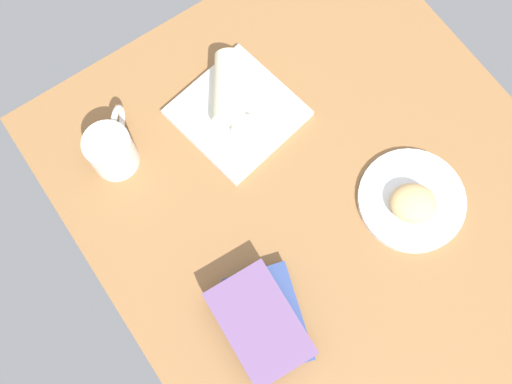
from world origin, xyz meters
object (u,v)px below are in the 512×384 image
(scone_pastry, at_px, (413,203))
(square_plate, at_px, (237,113))
(round_plate, at_px, (412,200))
(coffee_mug, at_px, (112,150))
(sauce_cup, at_px, (247,130))
(book_stack, at_px, (264,322))
(breakfast_wrap, at_px, (229,88))

(scone_pastry, bearing_deg, square_plate, 24.52)
(round_plate, xyz_separation_m, coffee_mug, (0.41, 0.43, 0.04))
(sauce_cup, height_order, coffee_mug, coffee_mug)
(sauce_cup, xyz_separation_m, book_stack, (-0.33, 0.19, 0.01))
(scone_pastry, height_order, sauce_cup, scone_pastry)
(square_plate, distance_m, sauce_cup, 0.05)
(round_plate, height_order, book_stack, book_stack)
(scone_pastry, xyz_separation_m, square_plate, (0.36, 0.16, -0.03))
(round_plate, distance_m, book_stack, 0.38)
(breakfast_wrap, relative_size, book_stack, 0.68)
(round_plate, xyz_separation_m, book_stack, (-0.03, 0.37, 0.03))
(sauce_cup, xyz_separation_m, coffee_mug, (0.11, 0.24, 0.02))
(scone_pastry, relative_size, square_plate, 0.40)
(sauce_cup, height_order, breakfast_wrap, breakfast_wrap)
(round_plate, bearing_deg, sauce_cup, 31.98)
(scone_pastry, distance_m, sauce_cup, 0.35)
(sauce_cup, relative_size, book_stack, 0.28)
(square_plate, relative_size, coffee_mug, 1.82)
(square_plate, bearing_deg, round_plate, -153.09)
(round_plate, relative_size, square_plate, 0.96)
(round_plate, bearing_deg, book_stack, 94.42)
(scone_pastry, xyz_separation_m, breakfast_wrap, (0.40, 0.16, 0.01))
(scone_pastry, bearing_deg, coffee_mug, 45.13)
(scone_pastry, height_order, breakfast_wrap, breakfast_wrap)
(book_stack, height_order, coffee_mug, coffee_mug)
(square_plate, distance_m, breakfast_wrap, 0.06)
(sauce_cup, relative_size, coffee_mug, 0.49)
(scone_pastry, bearing_deg, book_stack, 93.07)
(square_plate, xyz_separation_m, coffee_mug, (0.06, 0.25, 0.04))
(coffee_mug, bearing_deg, scone_pastry, -134.87)
(square_plate, height_order, sauce_cup, sauce_cup)
(round_plate, xyz_separation_m, square_plate, (0.35, 0.18, 0.00))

